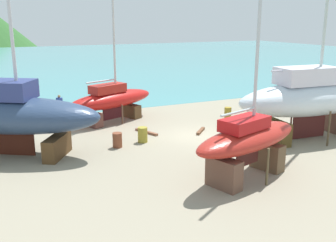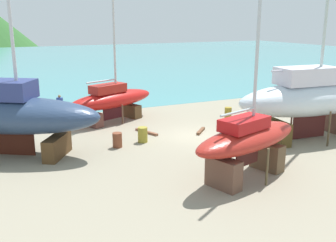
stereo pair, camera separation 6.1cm
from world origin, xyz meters
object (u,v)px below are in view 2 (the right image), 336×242
at_px(sailboat_small_center, 248,141).
at_px(sailboat_far_slipway, 10,114).
at_px(worker, 60,105).
at_px(sailboat_mid_port, 311,98).
at_px(barrel_rust_mid, 228,113).
at_px(sailboat_large_starboard, 112,99).
at_px(barrel_ochre, 143,135).
at_px(barrel_blue_faded, 117,140).

bearing_deg(sailboat_small_center, sailboat_far_slipway, 122.73).
bearing_deg(worker, sailboat_mid_port, -94.15).
bearing_deg(barrel_rust_mid, sailboat_small_center, -119.25).
height_order(sailboat_large_starboard, sailboat_far_slipway, sailboat_far_slipway).
distance_m(sailboat_mid_port, barrel_ochre, 10.63).
relative_size(sailboat_mid_port, barrel_blue_faded, 19.11).
xyz_separation_m(sailboat_mid_port, barrel_blue_faded, (-11.47, 3.34, -2.15)).
height_order(sailboat_mid_port, barrel_blue_faded, sailboat_mid_port).
height_order(sailboat_mid_port, barrel_rust_mid, sailboat_mid_port).
relative_size(sailboat_large_starboard, barrel_rust_mid, 12.00).
bearing_deg(sailboat_small_center, sailboat_large_starboard, 84.14).
bearing_deg(barrel_ochre, worker, 109.87).
bearing_deg(barrel_blue_faded, sailboat_far_slipway, 168.05).
bearing_deg(barrel_ochre, barrel_rust_mid, 18.44).
bearing_deg(sailboat_large_starboard, sailboat_small_center, -100.81).
bearing_deg(sailboat_mid_port, barrel_blue_faded, 168.60).
distance_m(worker, barrel_rust_mid, 13.03).
bearing_deg(sailboat_mid_port, sailboat_small_center, -148.77).
height_order(sailboat_large_starboard, barrel_ochre, sailboat_large_starboard).
bearing_deg(sailboat_mid_port, worker, 140.41).
height_order(sailboat_small_center, worker, sailboat_small_center).
bearing_deg(barrel_blue_faded, worker, 99.61).
height_order(sailboat_far_slipway, barrel_rust_mid, sailboat_far_slipway).
xyz_separation_m(sailboat_far_slipway, sailboat_mid_port, (17.09, -4.54, 0.25)).
bearing_deg(sailboat_large_starboard, sailboat_far_slipway, -168.80).
relative_size(sailboat_far_slipway, sailboat_mid_port, 0.97).
xyz_separation_m(sailboat_large_starboard, sailboat_far_slipway, (-7.15, -4.68, 0.68)).
bearing_deg(barrel_rust_mid, sailboat_large_starboard, 160.22).
relative_size(sailboat_mid_port, worker, 10.26).
bearing_deg(worker, barrel_blue_faded, -130.10).
relative_size(sailboat_large_starboard, barrel_ochre, 11.45).
distance_m(sailboat_far_slipway, barrel_blue_faded, 6.05).
distance_m(sailboat_far_slipway, barrel_ochre, 7.62).
distance_m(worker, barrel_blue_faded, 9.62).
bearing_deg(sailboat_small_center, barrel_rust_mid, 43.69).
bearing_deg(sailboat_far_slipway, sailboat_mid_port, 17.22).
height_order(sailboat_large_starboard, worker, sailboat_large_starboard).
xyz_separation_m(barrel_rust_mid, barrel_ochre, (-7.95, -2.65, 0.02)).
height_order(sailboat_far_slipway, sailboat_mid_port, sailboat_mid_port).
distance_m(sailboat_large_starboard, sailboat_far_slipway, 8.57).
height_order(sailboat_small_center, barrel_blue_faded, sailboat_small_center).
height_order(worker, barrel_ochre, worker).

